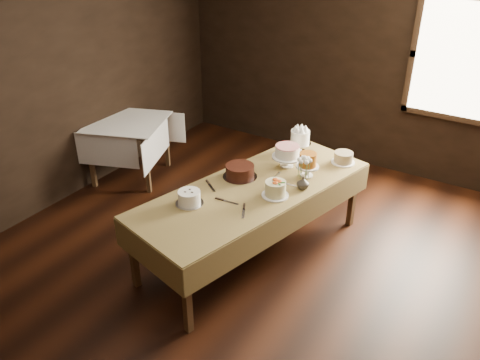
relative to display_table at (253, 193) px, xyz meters
name	(u,v)px	position (x,y,z in m)	size (l,w,h in m)	color
floor	(229,273)	(-0.02, -0.42, -0.71)	(5.00, 6.00, 0.01)	black
wall_back	(356,61)	(-0.02, 2.58, 0.69)	(5.00, 0.02, 2.80)	black
wall_left	(34,91)	(-2.52, -0.42, 0.69)	(0.02, 6.00, 2.80)	black
window	(465,61)	(1.28, 2.52, 0.89)	(1.10, 0.05, 1.30)	#FFEABF
display_table	(253,193)	(0.00, 0.00, 0.00)	(1.54, 2.64, 0.77)	#432C17
side_table	(128,128)	(-2.21, 0.58, -0.03)	(1.18, 1.18, 0.77)	#432C17
cake_meringue	(300,142)	(0.02, 0.96, 0.18)	(0.25, 0.25, 0.26)	silver
cake_speckled	(343,158)	(0.53, 0.96, 0.11)	(0.25, 0.25, 0.12)	white
cake_lattice	(287,157)	(0.06, 0.57, 0.16)	(0.32, 0.32, 0.24)	white
cake_caramel	(307,166)	(0.33, 0.49, 0.17)	(0.23, 0.23, 0.27)	white
cake_chocolate	(240,172)	(-0.22, 0.11, 0.12)	(0.36, 0.36, 0.13)	silver
cake_flowers	(275,189)	(0.25, -0.02, 0.13)	(0.25, 0.25, 0.15)	white
cake_swirl	(189,198)	(-0.34, -0.56, 0.12)	(0.29, 0.29, 0.13)	silver
cake_server_a	(231,202)	(-0.03, -0.34, 0.06)	(0.24, 0.03, 0.01)	silver
cake_server_b	(243,214)	(0.16, -0.44, 0.06)	(0.24, 0.03, 0.01)	silver
cake_server_c	(277,175)	(0.07, 0.34, 0.06)	(0.24, 0.03, 0.01)	silver
cake_server_d	(294,186)	(0.32, 0.24, 0.06)	(0.24, 0.03, 0.01)	silver
cake_server_e	(212,188)	(-0.33, -0.22, 0.06)	(0.24, 0.03, 0.01)	silver
flower_vase	(303,183)	(0.41, 0.24, 0.12)	(0.12, 0.12, 0.13)	#2D2823
flower_bouquet	(304,166)	(0.41, 0.24, 0.30)	(0.14, 0.14, 0.20)	white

